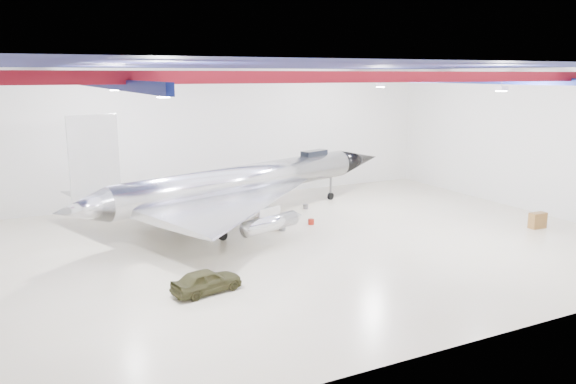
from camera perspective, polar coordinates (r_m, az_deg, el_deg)
floor at (r=35.87m, az=1.43°, el=-5.18°), size 40.00×40.00×0.00m
wall_back at (r=48.32m, az=-6.95°, el=5.83°), size 40.00×0.00×40.00m
wall_right at (r=47.40m, az=23.43°, el=4.82°), size 0.00×30.00×30.00m
ceiling at (r=34.30m, az=1.52°, el=12.68°), size 40.00×40.00×0.00m
ceiling_structure at (r=34.30m, az=1.52°, el=11.55°), size 39.50×29.50×1.08m
jet_aircraft at (r=40.69m, az=-4.48°, el=0.79°), size 29.35×22.12×8.29m
jeep at (r=28.09m, az=-8.27°, el=-8.92°), size 3.75×2.11×1.21m
desk at (r=42.77m, az=24.02°, el=-2.65°), size 1.23×0.65×1.10m
toolbox_red at (r=41.58m, az=-7.96°, el=-2.66°), size 0.57×0.50×0.34m
engine_drum at (r=38.56m, az=-0.59°, el=-3.63°), size 0.56×0.56×0.42m
parts_bin at (r=41.35m, az=-1.00°, el=-2.54°), size 0.67×0.55×0.45m
crate_small at (r=40.83m, az=-10.19°, el=-3.07°), size 0.41×0.36×0.25m
tool_chest at (r=40.11m, az=2.36°, el=-3.04°), size 0.50×0.50×0.40m
oil_barrel at (r=39.05m, az=-1.31°, el=-3.46°), size 0.62×0.53×0.38m
spares_box at (r=44.73m, az=1.79°, el=-1.49°), size 0.46×0.46×0.37m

